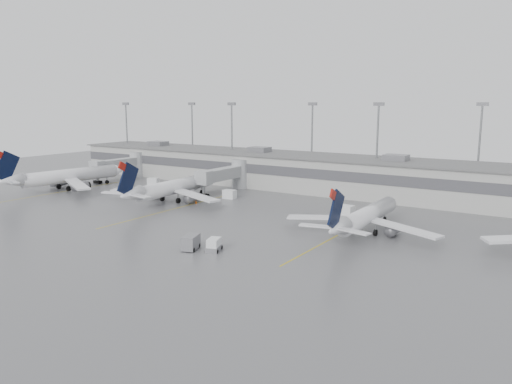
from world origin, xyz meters
The scene contains 18 objects.
ground centered at (0.00, 0.00, 0.00)m, with size 260.00×260.00×0.00m, color #565659.
terminal centered at (-0.01, 57.98, 4.17)m, with size 152.00×17.00×9.45m.
light_masts centered at (0.00, 63.75, 12.03)m, with size 142.40×8.00×20.60m.
jet_bridge_left centered at (-55.50, 45.72, 3.87)m, with size 4.00×17.20×7.00m.
jet_bridge_right centered at (-20.50, 45.72, 3.87)m, with size 4.00×17.20×7.00m.
stand_markings centered at (0.00, 24.00, 0.01)m, with size 105.25×40.00×0.01m.
jet_far_left centered at (-54.15, 25.42, 3.32)m, with size 29.23×32.95×10.68m.
jet_mid_left centered at (-22.73, 28.09, 3.10)m, with size 27.48×30.87×9.98m.
jet_mid_right centered at (20.63, 25.43, 2.84)m, with size 25.17×28.18×9.13m.
baggage_tug centered at (6.35, 4.83, 0.70)m, with size 2.57×3.21×1.81m.
baggage_cart centered at (3.15, 3.63, 1.07)m, with size 2.77×3.62×2.05m.
gse_uld_a centered at (-41.22, 41.46, 0.91)m, with size 2.58×1.72×1.83m, color white.
gse_uld_b centered at (-14.67, 37.59, 0.95)m, with size 2.68×1.79×1.90m, color white.
gse_uld_c centered at (13.14, 35.78, 0.96)m, with size 2.72×1.81×1.92m, color white.
gse_loader centered at (-29.37, 42.43, 1.09)m, with size 2.17×3.48×2.17m, color slate.
cone_a centered at (-44.52, 34.04, 0.33)m, with size 0.42×0.42×0.67m, color #E75604.
cone_b centered at (-17.20, 29.34, 0.34)m, with size 0.43×0.43×0.68m, color #E75604.
cone_c centered at (16.84, 31.71, 0.35)m, with size 0.44×0.44×0.70m, color #E75604.
Camera 1 is at (47.87, -48.47, 20.45)m, focal length 35.00 mm.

